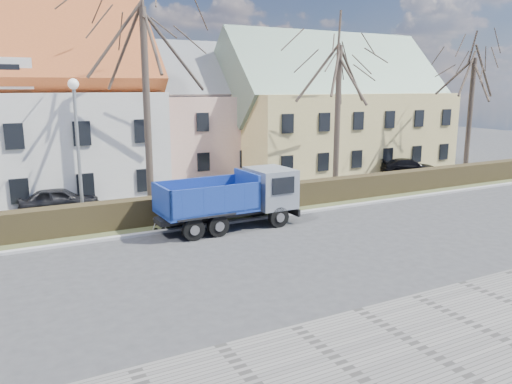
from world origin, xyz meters
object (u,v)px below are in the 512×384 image
dump_truck (224,200)px  parked_car_b (409,167)px  cart_frame (155,224)px  parked_car_a (60,200)px  streetlight (79,155)px

dump_truck → parked_car_b: (18.36, 6.81, -0.77)m
cart_frame → parked_car_a: (-3.37, 5.87, 0.33)m
dump_truck → streetlight: streetlight is taller
streetlight → parked_car_a: bearing=98.8°
dump_truck → parked_car_b: bearing=19.1°
cart_frame → parked_car_b: bearing=15.2°
parked_car_a → parked_car_b: (24.78, -0.05, -0.08)m
dump_truck → cart_frame: dump_truck is taller
dump_truck → parked_car_a: 9.42m
cart_frame → dump_truck: bearing=-17.9°
streetlight → parked_car_a: streetlight is taller
dump_truck → streetlight: bearing=150.8°
streetlight → dump_truck: bearing=-27.9°
dump_truck → parked_car_a: (-6.42, 6.86, -0.69)m
parked_car_a → cart_frame: bearing=-141.8°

